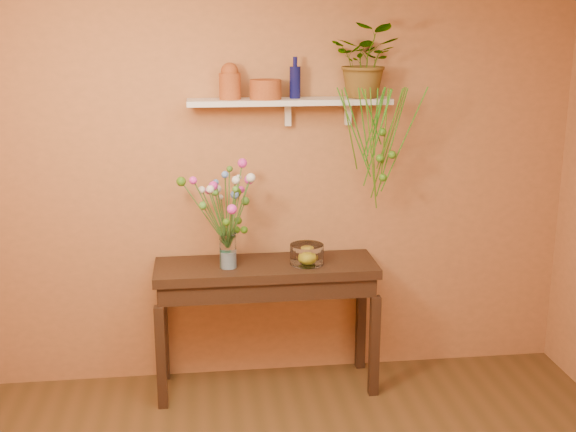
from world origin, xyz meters
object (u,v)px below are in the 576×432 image
at_px(terracotta_jug, 230,82).
at_px(blue_bottle, 295,82).
at_px(sideboard, 266,282).
at_px(spider_plant, 366,61).
at_px(glass_vase, 228,253).
at_px(glass_bowl, 307,255).
at_px(bouquet, 226,197).

relative_size(terracotta_jug, blue_bottle, 0.88).
relative_size(sideboard, terracotta_jug, 6.34).
height_order(terracotta_jug, spider_plant, spider_plant).
xyz_separation_m(terracotta_jug, glass_vase, (-0.04, -0.17, -1.07)).
distance_m(terracotta_jug, spider_plant, 0.88).
height_order(terracotta_jug, glass_bowl, terracotta_jug).
bearing_deg(sideboard, blue_bottle, 33.72).
height_order(sideboard, glass_bowl, glass_bowl).
relative_size(spider_plant, glass_vase, 2.08).
bearing_deg(sideboard, glass_bowl, -8.21).
xyz_separation_m(spider_plant, bouquet, (-0.92, -0.18, -0.83)).
relative_size(terracotta_jug, glass_vase, 1.01).
bearing_deg(bouquet, terracotta_jug, 75.41).
height_order(sideboard, bouquet, bouquet).
relative_size(terracotta_jug, spider_plant, 0.49).
relative_size(blue_bottle, bouquet, 0.46).
relative_size(terracotta_jug, bouquet, 0.40).
relative_size(glass_vase, bouquet, 0.40).
xyz_separation_m(sideboard, spider_plant, (0.66, 0.12, 1.42)).
bearing_deg(terracotta_jug, sideboard, -30.48).
height_order(blue_bottle, spider_plant, spider_plant).
distance_m(spider_plant, glass_vase, 1.51).
distance_m(blue_bottle, glass_bowl, 1.12).
distance_m(spider_plant, bouquet, 1.25).
bearing_deg(blue_bottle, spider_plant, -1.98).
height_order(terracotta_jug, glass_vase, terracotta_jug).
bearing_deg(glass_bowl, glass_vase, -179.20).
bearing_deg(glass_bowl, sideboard, 171.79).
bearing_deg(glass_bowl, spider_plant, 21.91).
bearing_deg(sideboard, spider_plant, 10.50).
xyz_separation_m(glass_vase, bouquet, (-0.00, -0.01, 0.37)).
relative_size(sideboard, bouquet, 2.54).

